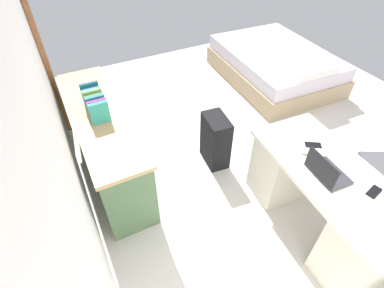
{
  "coord_description": "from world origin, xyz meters",
  "views": [
    {
      "loc": [
        -2.1,
        1.88,
        2.47
      ],
      "look_at": [
        -0.28,
        0.96,
        0.6
      ],
      "focal_mm": 27.77,
      "sensor_mm": 36.0,
      "label": 1
    }
  ],
  "objects_px": {
    "credenza": "(106,143)",
    "bed": "(275,65)",
    "figurine_small": "(88,90)",
    "suitcase_black": "(215,141)",
    "desk": "(322,200)",
    "laptop": "(326,171)",
    "cell_phone_near_laptop": "(374,192)",
    "cell_phone_by_mouse": "(313,145)",
    "computer_mouse": "(307,151)"
  },
  "relations": [
    {
      "from": "credenza",
      "to": "bed",
      "type": "bearing_deg",
      "value": -74.68
    },
    {
      "from": "bed",
      "to": "figurine_small",
      "type": "relative_size",
      "value": 17.91
    },
    {
      "from": "figurine_small",
      "to": "bed",
      "type": "bearing_deg",
      "value": -81.31
    },
    {
      "from": "bed",
      "to": "suitcase_black",
      "type": "bearing_deg",
      "value": 123.55
    },
    {
      "from": "suitcase_black",
      "to": "figurine_small",
      "type": "bearing_deg",
      "value": 62.79
    },
    {
      "from": "desk",
      "to": "laptop",
      "type": "xyz_separation_m",
      "value": [
        0.02,
        0.09,
        0.4
      ]
    },
    {
      "from": "desk",
      "to": "figurine_small",
      "type": "distance_m",
      "value": 2.44
    },
    {
      "from": "desk",
      "to": "cell_phone_near_laptop",
      "type": "height_order",
      "value": "cell_phone_near_laptop"
    },
    {
      "from": "desk",
      "to": "cell_phone_by_mouse",
      "type": "bearing_deg",
      "value": -14.22
    },
    {
      "from": "credenza",
      "to": "computer_mouse",
      "type": "height_order",
      "value": "credenza"
    },
    {
      "from": "credenza",
      "to": "figurine_small",
      "type": "relative_size",
      "value": 16.36
    },
    {
      "from": "desk",
      "to": "computer_mouse",
      "type": "bearing_deg",
      "value": 6.82
    },
    {
      "from": "computer_mouse",
      "to": "figurine_small",
      "type": "xyz_separation_m",
      "value": [
        1.61,
        1.44,
        0.11
      ]
    },
    {
      "from": "desk",
      "to": "computer_mouse",
      "type": "height_order",
      "value": "computer_mouse"
    },
    {
      "from": "computer_mouse",
      "to": "desk",
      "type": "bearing_deg",
      "value": -169.04
    },
    {
      "from": "credenza",
      "to": "cell_phone_by_mouse",
      "type": "relative_size",
      "value": 13.24
    },
    {
      "from": "credenza",
      "to": "suitcase_black",
      "type": "relative_size",
      "value": 3.0
    },
    {
      "from": "bed",
      "to": "cell_phone_by_mouse",
      "type": "xyz_separation_m",
      "value": [
        -2.0,
        1.29,
        0.49
      ]
    },
    {
      "from": "desk",
      "to": "suitcase_black",
      "type": "relative_size",
      "value": 2.47
    },
    {
      "from": "cell_phone_by_mouse",
      "to": "figurine_small",
      "type": "bearing_deg",
      "value": 77.25
    },
    {
      "from": "credenza",
      "to": "laptop",
      "type": "bearing_deg",
      "value": -137.77
    },
    {
      "from": "desk",
      "to": "laptop",
      "type": "bearing_deg",
      "value": 75.04
    },
    {
      "from": "laptop",
      "to": "cell_phone_near_laptop",
      "type": "height_order",
      "value": "laptop"
    },
    {
      "from": "credenza",
      "to": "bed",
      "type": "height_order",
      "value": "credenza"
    },
    {
      "from": "desk",
      "to": "credenza",
      "type": "distance_m",
      "value": 2.13
    },
    {
      "from": "desk",
      "to": "figurine_small",
      "type": "xyz_separation_m",
      "value": [
        1.89,
        1.47,
        0.47
      ]
    },
    {
      "from": "laptop",
      "to": "computer_mouse",
      "type": "relative_size",
      "value": 3.25
    },
    {
      "from": "laptop",
      "to": "figurine_small",
      "type": "relative_size",
      "value": 2.96
    },
    {
      "from": "cell_phone_by_mouse",
      "to": "computer_mouse",
      "type": "bearing_deg",
      "value": 142.92
    },
    {
      "from": "credenza",
      "to": "bed",
      "type": "relative_size",
      "value": 0.91
    },
    {
      "from": "credenza",
      "to": "cell_phone_near_laptop",
      "type": "xyz_separation_m",
      "value": [
        -1.81,
        -1.59,
        0.33
      ]
    },
    {
      "from": "credenza",
      "to": "computer_mouse",
      "type": "bearing_deg",
      "value": -131.27
    },
    {
      "from": "bed",
      "to": "laptop",
      "type": "bearing_deg",
      "value": 147.46
    },
    {
      "from": "laptop",
      "to": "figurine_small",
      "type": "height_order",
      "value": "laptop"
    },
    {
      "from": "desk",
      "to": "credenza",
      "type": "bearing_deg",
      "value": 43.64
    },
    {
      "from": "suitcase_black",
      "to": "laptop",
      "type": "bearing_deg",
      "value": -159.51
    },
    {
      "from": "cell_phone_by_mouse",
      "to": "figurine_small",
      "type": "height_order",
      "value": "figurine_small"
    },
    {
      "from": "bed",
      "to": "computer_mouse",
      "type": "distance_m",
      "value": 2.53
    },
    {
      "from": "desk",
      "to": "bed",
      "type": "relative_size",
      "value": 0.75
    },
    {
      "from": "desk",
      "to": "computer_mouse",
      "type": "xyz_separation_m",
      "value": [
        0.28,
        0.03,
        0.36
      ]
    },
    {
      "from": "cell_phone_near_laptop",
      "to": "cell_phone_by_mouse",
      "type": "height_order",
      "value": "same"
    },
    {
      "from": "desk",
      "to": "bed",
      "type": "height_order",
      "value": "desk"
    },
    {
      "from": "computer_mouse",
      "to": "cell_phone_near_laptop",
      "type": "height_order",
      "value": "computer_mouse"
    },
    {
      "from": "bed",
      "to": "suitcase_black",
      "type": "relative_size",
      "value": 3.28
    },
    {
      "from": "laptop",
      "to": "computer_mouse",
      "type": "distance_m",
      "value": 0.27
    },
    {
      "from": "bed",
      "to": "figurine_small",
      "type": "distance_m",
      "value": 2.94
    },
    {
      "from": "cell_phone_near_laptop",
      "to": "bed",
      "type": "bearing_deg",
      "value": -39.25
    },
    {
      "from": "suitcase_black",
      "to": "computer_mouse",
      "type": "bearing_deg",
      "value": -152.17
    },
    {
      "from": "bed",
      "to": "cell_phone_near_laptop",
      "type": "relative_size",
      "value": 14.48
    },
    {
      "from": "credenza",
      "to": "desk",
      "type": "bearing_deg",
      "value": -136.36
    }
  ]
}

